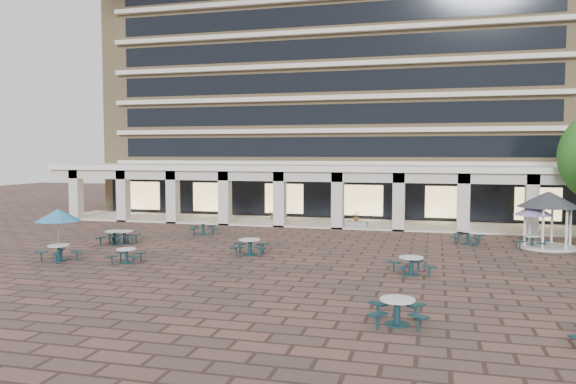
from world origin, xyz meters
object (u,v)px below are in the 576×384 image
Objects in this scene: picnic_table_1 at (126,254)px; planter_right at (357,222)px; picnic_table_2 at (397,309)px; planter_left at (274,219)px; gazebo at (548,206)px.

planter_right reaches higher than picnic_table_1.
planter_left is (-10.40, 21.98, -0.02)m from picnic_table_2.
picnic_table_1 is at bearing 148.27° from picnic_table_2.
picnic_table_1 is at bearing -154.43° from gazebo.
picnic_table_2 reaches higher than picnic_table_1.
gazebo is at bearing -26.07° from planter_right.
picnic_table_2 is 0.58× the size of gazebo.
planter_right is at bearing 50.84° from picnic_table_1.
planter_right is (9.04, 15.41, 0.04)m from picnic_table_1.
picnic_table_2 is 17.98m from gazebo.
planter_right is at bearing 153.93° from gazebo.
planter_right is at bearing 95.57° from picnic_table_2.
picnic_table_1 is 22.80m from gazebo.
gazebo is at bearing 16.80° from picnic_table_1.
picnic_table_1 is 0.52× the size of gazebo.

